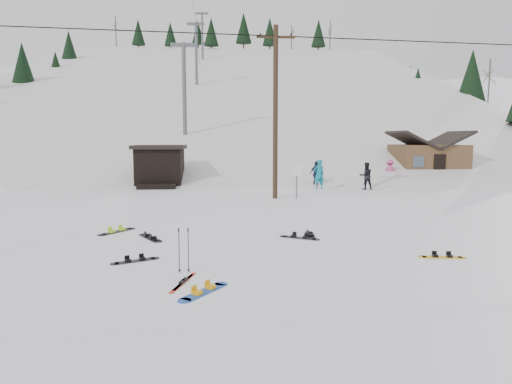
{
  "coord_description": "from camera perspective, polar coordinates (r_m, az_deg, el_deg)",
  "views": [
    {
      "loc": [
        -0.81,
        -10.14,
        3.23
      ],
      "look_at": [
        0.32,
        5.17,
        1.4
      ],
      "focal_mm": 32.0,
      "sensor_mm": 36.0,
      "label": 1
    }
  ],
  "objects": [
    {
      "name": "ski_slope",
      "position": [
        66.9,
        -3.45,
        -6.38
      ],
      "size": [
        60.0,
        85.24,
        65.97
      ],
      "primitive_type": "cube",
      "rotation": [
        0.31,
        0.0,
        0.0
      ],
      "color": "silver",
      "rests_on": "ground"
    },
    {
      "name": "board_scatter_b",
      "position": [
        15.17,
        -13.07,
        -5.56
      ],
      "size": [
        0.9,
        1.33,
        0.11
      ],
      "rotation": [
        0.0,
        0.0,
        2.1
      ],
      "color": "black",
      "rests_on": "ground"
    },
    {
      "name": "lift_hut",
      "position": [
        31.42,
        -11.91,
        3.24
      ],
      "size": [
        3.4,
        4.1,
        2.75
      ],
      "color": "black",
      "rests_on": "ground"
    },
    {
      "name": "hero_skis",
      "position": [
        10.52,
        -9.08,
        -11.03
      ],
      "size": [
        0.49,
        1.44,
        0.08
      ],
      "rotation": [
        0.0,
        0.0,
        -0.28
      ],
      "color": "#AE2011",
      "rests_on": "ground"
    },
    {
      "name": "cabin",
      "position": [
        37.66,
        20.64,
        3.7
      ],
      "size": [
        5.39,
        4.4,
        3.77
      ],
      "color": "brown",
      "rests_on": "ground"
    },
    {
      "name": "ground",
      "position": [
        10.67,
        0.34,
        -10.81
      ],
      "size": [
        200.0,
        200.0,
        0.0
      ],
      "primitive_type": "plane",
      "color": "white",
      "rests_on": "ground"
    },
    {
      "name": "board_scatter_d",
      "position": [
        14.87,
        5.47,
        -5.68
      ],
      "size": [
        1.23,
        0.81,
        0.1
      ],
      "rotation": [
        0.0,
        0.0,
        -0.52
      ],
      "color": "black",
      "rests_on": "ground"
    },
    {
      "name": "skier_navy",
      "position": [
        30.42,
        7.56,
        2.25
      ],
      "size": [
        0.99,
        1.01,
        1.71
      ],
      "primitive_type": "imported",
      "rotation": [
        0.0,
        0.0,
        2.33
      ],
      "color": "#1A2341",
      "rests_on": "ground"
    },
    {
      "name": "lift_tower_far",
      "position": [
        82.12,
        -6.73,
        19.14
      ],
      "size": [
        2.2,
        0.36,
        8.0
      ],
      "color": "#595B60",
      "rests_on": "ski_slope"
    },
    {
      "name": "board_scatter_e",
      "position": [
        13.45,
        22.24,
        -7.51
      ],
      "size": [
        1.27,
        0.4,
        0.09
      ],
      "rotation": [
        0.0,
        0.0,
        -0.15
      ],
      "color": "yellow",
      "rests_on": "ground"
    },
    {
      "name": "utility_pole",
      "position": [
        24.35,
        2.44,
        10.2
      ],
      "size": [
        2.0,
        0.26,
        9.0
      ],
      "color": "#3A2819",
      "rests_on": "ground"
    },
    {
      "name": "skier_pink",
      "position": [
        34.28,
        16.38,
        2.51
      ],
      "size": [
        1.18,
        0.81,
        1.67
      ],
      "primitive_type": "imported",
      "rotation": [
        0.0,
        0.0,
        2.96
      ],
      "color": "#C64681",
      "rests_on": "ground"
    },
    {
      "name": "board_scatter_c",
      "position": [
        16.48,
        -16.99,
        -4.71
      ],
      "size": [
        1.04,
        1.32,
        0.11
      ],
      "rotation": [
        0.0,
        0.0,
        0.94
      ],
      "color": "black",
      "rests_on": "ground"
    },
    {
      "name": "hero_snowboard",
      "position": [
        9.85,
        -6.55,
        -12.22
      ],
      "size": [
        1.0,
        1.26,
        0.1
      ],
      "rotation": [
        0.0,
        0.0,
        0.93
      ],
      "color": "blue",
      "rests_on": "ground"
    },
    {
      "name": "board_scatter_f",
      "position": [
        15.28,
        6.82,
        -5.36
      ],
      "size": [
        0.36,
        1.37,
        0.1
      ],
      "rotation": [
        0.0,
        0.0,
        1.48
      ],
      "color": "black",
      "rests_on": "ground"
    },
    {
      "name": "lift_tower_mid",
      "position": [
        61.25,
        -7.48,
        17.2
      ],
      "size": [
        2.2,
        0.36,
        8.0
      ],
      "color": "#595B60",
      "rests_on": "ski_slope"
    },
    {
      "name": "trail_sign",
      "position": [
        24.12,
        5.12,
        2.12
      ],
      "size": [
        0.5,
        0.09,
        1.85
      ],
      "color": "#595B60",
      "rests_on": "ground"
    },
    {
      "name": "ridge_right",
      "position": [
        72.98,
        28.13,
        -5.27
      ],
      "size": [
        45.66,
        93.98,
        54.59
      ],
      "primitive_type": "cube",
      "rotation": [
        0.21,
        -0.05,
        -0.12
      ],
      "color": "white",
      "rests_on": "ground"
    },
    {
      "name": "ski_poles",
      "position": [
        11.18,
        -9.02,
        -7.12
      ],
      "size": [
        0.3,
        0.08,
        1.09
      ],
      "color": "black",
      "rests_on": "ground"
    },
    {
      "name": "skier_dark",
      "position": [
        29.43,
        13.58,
        1.97
      ],
      "size": [
        0.84,
        0.65,
        1.71
      ],
      "primitive_type": "imported",
      "rotation": [
        0.0,
        0.0,
        3.15
      ],
      "color": "black",
      "rests_on": "ground"
    },
    {
      "name": "skier_teal",
      "position": [
        29.0,
        7.88,
        2.2
      ],
      "size": [
        0.76,
        0.58,
        1.88
      ],
      "primitive_type": "imported",
      "rotation": [
        0.0,
        0.0,
        3.35
      ],
      "color": "#0E7F8F",
      "rests_on": "ground"
    },
    {
      "name": "lift_tower_near",
      "position": [
        40.53,
        -8.96,
        13.27
      ],
      "size": [
        2.2,
        0.36,
        8.0
      ],
      "color": "#595B60",
      "rests_on": "ski_slope"
    },
    {
      "name": "board_scatter_a",
      "position": [
        12.52,
        -14.88,
        -8.27
      ],
      "size": [
        1.19,
        0.72,
        0.09
      ],
      "rotation": [
        0.0,
        0.0,
        0.47
      ],
      "color": "black",
      "rests_on": "ground"
    },
    {
      "name": "treeline_crest",
      "position": [
        96.2,
        -3.76,
        4.85
      ],
      "size": [
        50.0,
        6.0,
        10.0
      ],
      "primitive_type": null,
      "color": "black",
      "rests_on": "ski_slope"
    }
  ]
}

